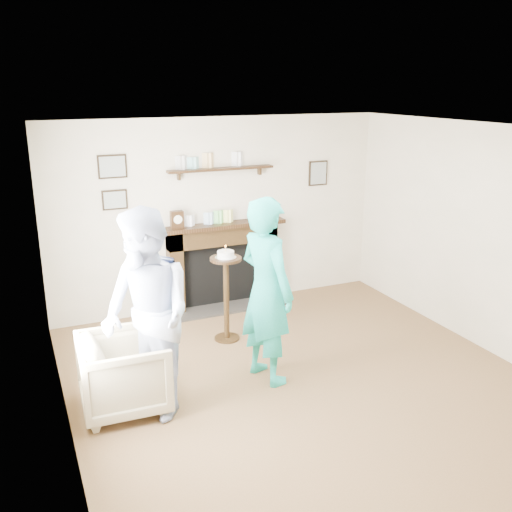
# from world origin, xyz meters

# --- Properties ---
(ground) EXTENTS (5.00, 5.00, 0.00)m
(ground) POSITION_xyz_m (0.00, 0.00, 0.00)
(ground) COLOR brown
(ground) RESTS_ON ground
(room_shell) EXTENTS (4.54, 5.02, 2.52)m
(room_shell) POSITION_xyz_m (-0.00, 0.70, 1.62)
(room_shell) COLOR #F2E3CE
(room_shell) RESTS_ON ground
(armchair) EXTENTS (0.82, 0.80, 0.71)m
(armchair) POSITION_xyz_m (-1.73, 0.37, 0.00)
(armchair) COLOR #C3B291
(armchair) RESTS_ON ground
(man) EXTENTS (0.98, 1.11, 1.90)m
(man) POSITION_xyz_m (-1.52, 0.21, 0.00)
(man) COLOR #B1BBDD
(man) RESTS_ON ground
(woman) EXTENTS (0.61, 0.78, 1.89)m
(woman) POSITION_xyz_m (-0.30, 0.37, 0.00)
(woman) COLOR #21BDAD
(woman) RESTS_ON ground
(pedestal_table) EXTENTS (0.36, 0.36, 1.15)m
(pedestal_table) POSITION_xyz_m (-0.34, 1.38, 0.71)
(pedestal_table) COLOR black
(pedestal_table) RESTS_ON ground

